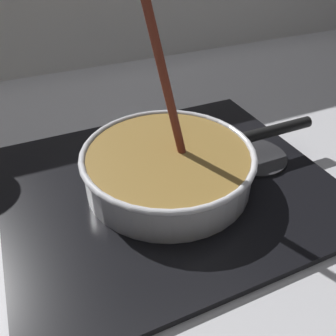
{
  "coord_description": "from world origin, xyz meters",
  "views": [
    {
      "loc": [
        -0.19,
        -0.29,
        0.41
      ],
      "look_at": [
        0.01,
        0.15,
        0.04
      ],
      "focal_mm": 37.57,
      "sensor_mm": 36.0,
      "label": 1
    }
  ],
  "objects": [
    {
      "name": "burner_ring",
      "position": [
        0.01,
        0.15,
        0.02
      ],
      "size": [
        0.18,
        0.18,
        0.01
      ],
      "primitive_type": "torus",
      "color": "#592D0C",
      "rests_on": "hob_plate"
    },
    {
      "name": "ground",
      "position": [
        0.0,
        0.0,
        -0.02
      ],
      "size": [
        2.4,
        1.6,
        0.04
      ],
      "primitive_type": "cube",
      "color": "#B7B7BC"
    },
    {
      "name": "cooking_pan",
      "position": [
        0.01,
        0.15,
        0.05
      ],
      "size": [
        0.45,
        0.3,
        0.34
      ],
      "color": "silver",
      "rests_on": "hob_plate"
    },
    {
      "name": "spare_burner",
      "position": [
        0.19,
        0.15,
        0.01
      ],
      "size": [
        0.13,
        0.13,
        0.01
      ],
      "primitive_type": "cylinder",
      "color": "#262628",
      "rests_on": "hob_plate"
    },
    {
      "name": "hob_plate",
      "position": [
        0.01,
        0.15,
        0.01
      ],
      "size": [
        0.56,
        0.48,
        0.01
      ],
      "primitive_type": "cube",
      "color": "black",
      "rests_on": "ground"
    }
  ]
}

